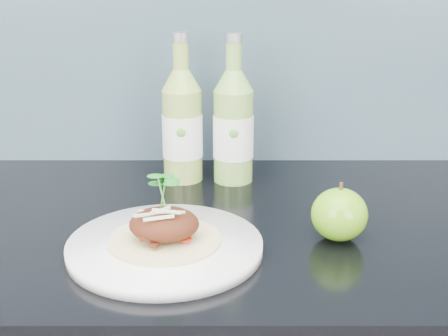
{
  "coord_description": "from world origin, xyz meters",
  "views": [
    {
      "loc": [
        0.01,
        0.82,
        1.28
      ],
      "look_at": [
        0.01,
        1.64,
        1.0
      ],
      "focal_mm": 50.0,
      "sensor_mm": 36.0,
      "label": 1
    }
  ],
  "objects": [
    {
      "name": "green_apple",
      "position": [
        0.17,
        1.62,
        0.94
      ],
      "size": [
        0.09,
        0.09,
        0.09
      ],
      "rotation": [
        0.0,
        0.0,
        -0.2
      ],
      "color": "#548E0F",
      "rests_on": "kitchen_counter"
    },
    {
      "name": "pork_taco",
      "position": [
        -0.07,
        1.58,
        0.94
      ],
      "size": [
        0.15,
        0.15,
        0.1
      ],
      "color": "tan",
      "rests_on": "dinner_plate"
    },
    {
      "name": "cider_bottle_right",
      "position": [
        0.02,
        1.86,
        1.0
      ],
      "size": [
        0.08,
        0.08,
        0.26
      ],
      "rotation": [
        0.0,
        0.0,
        0.19
      ],
      "color": "#7DAE48",
      "rests_on": "kitchen_counter"
    },
    {
      "name": "dinner_plate",
      "position": [
        -0.07,
        1.58,
        0.91
      ],
      "size": [
        0.31,
        0.31,
        0.02
      ],
      "color": "white",
      "rests_on": "kitchen_counter"
    },
    {
      "name": "cider_bottle_left",
      "position": [
        -0.07,
        1.87,
        1.0
      ],
      "size": [
        0.08,
        0.08,
        0.26
      ],
      "rotation": [
        0.0,
        0.0,
        -0.11
      ],
      "color": "#8FAC47",
      "rests_on": "kitchen_counter"
    }
  ]
}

